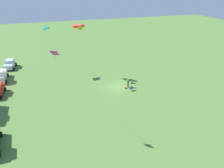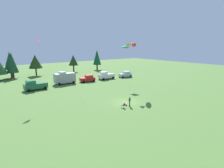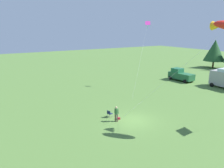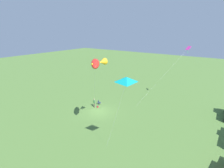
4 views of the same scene
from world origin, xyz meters
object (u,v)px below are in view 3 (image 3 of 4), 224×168
object	(u,v)px
person_kite_flyer	(116,113)
backpack_on_grass	(119,118)
kite_diamond_rainbow	(147,26)
truck_green_flatbed	(180,75)
folding_chair	(109,113)

from	to	relation	value
person_kite_flyer	backpack_on_grass	world-z (taller)	person_kite_flyer
person_kite_flyer	kite_diamond_rainbow	distance (m)	18.91
truck_green_flatbed	backpack_on_grass	bearing A→B (deg)	111.93
folding_chair	kite_diamond_rainbow	size ratio (longest dim) A/B	0.07
folding_chair	truck_green_flatbed	distance (m)	23.08
folding_chair	truck_green_flatbed	world-z (taller)	truck_green_flatbed
kite_diamond_rainbow	truck_green_flatbed	bearing A→B (deg)	87.29
person_kite_flyer	backpack_on_grass	bearing A→B (deg)	-4.52
kite_diamond_rainbow	folding_chair	bearing A→B (deg)	-54.98
backpack_on_grass	folding_chair	bearing A→B (deg)	-152.18
backpack_on_grass	truck_green_flatbed	world-z (taller)	truck_green_flatbed
kite_diamond_rainbow	backpack_on_grass	bearing A→B (deg)	-50.50
person_kite_flyer	truck_green_flatbed	size ratio (longest dim) A/B	0.34
backpack_on_grass	kite_diamond_rainbow	xyz separation A→B (m)	(-10.06, 12.21, 10.29)
truck_green_flatbed	folding_chair	bearing A→B (deg)	108.85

